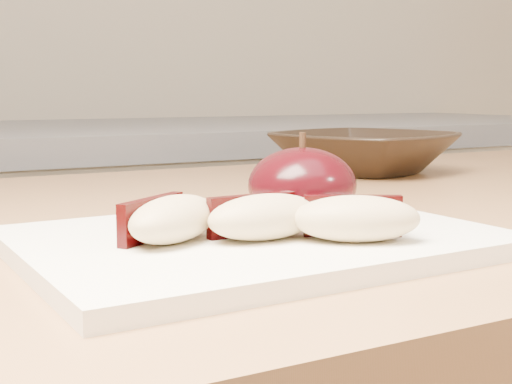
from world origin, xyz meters
TOP-DOWN VIEW (x-y plane):
  - cutting_board at (-0.01, 0.35)m, footprint 0.29×0.22m
  - apple_half at (0.06, 0.40)m, footprint 0.08×0.08m
  - apple_wedge_a at (-0.07, 0.35)m, footprint 0.08×0.07m
  - apple_wedge_b at (-0.02, 0.33)m, footprint 0.08×0.04m
  - apple_wedge_c at (0.03, 0.30)m, footprint 0.08×0.07m
  - bowl at (0.31, 0.66)m, footprint 0.26×0.26m

SIDE VIEW (x-z plane):
  - cutting_board at x=-0.01m, z-range 0.90..0.91m
  - apple_wedge_a at x=-0.07m, z-range 0.91..0.94m
  - apple_wedge_b at x=-0.02m, z-range 0.91..0.94m
  - apple_wedge_c at x=0.03m, z-range 0.91..0.94m
  - bowl at x=0.31m, z-range 0.90..0.95m
  - apple_half at x=0.06m, z-range 0.90..0.96m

